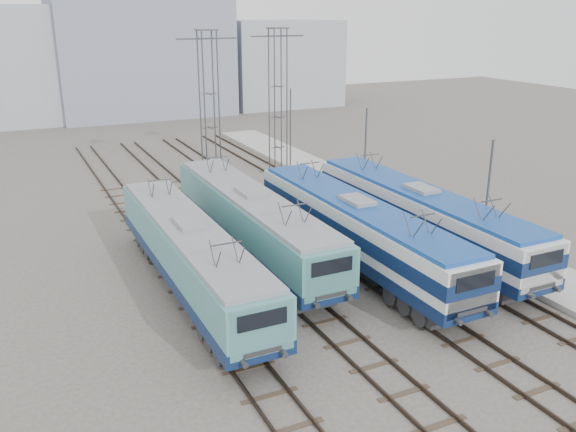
{
  "coord_description": "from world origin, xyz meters",
  "views": [
    {
      "loc": [
        -14.3,
        -21.32,
        13.3
      ],
      "look_at": [
        -0.74,
        7.0,
        2.69
      ],
      "focal_mm": 38.0,
      "sensor_mm": 36.0,
      "label": 1
    }
  ],
  "objects_px": {
    "locomotive_center_right": "(358,228)",
    "mast_front": "(486,204)",
    "mast_rear": "(290,129)",
    "mast_mid": "(365,158)",
    "safety_cone": "(489,258)",
    "locomotive_center_left": "(253,220)",
    "catenary_tower_west": "(209,106)",
    "locomotive_far_left": "(192,253)",
    "locomotive_far_right": "(421,214)",
    "catenary_tower_east": "(278,97)"
  },
  "relations": [
    {
      "from": "locomotive_center_left",
      "to": "safety_cone",
      "type": "xyz_separation_m",
      "value": [
        11.02,
        -6.8,
        -1.73
      ]
    },
    {
      "from": "locomotive_far_right",
      "to": "mast_rear",
      "type": "distance_m",
      "value": 21.09
    },
    {
      "from": "locomotive_center_right",
      "to": "mast_front",
      "type": "xyz_separation_m",
      "value": [
        6.35,
        -2.59,
        1.18
      ]
    },
    {
      "from": "locomotive_far_left",
      "to": "locomotive_center_right",
      "type": "bearing_deg",
      "value": -3.93
    },
    {
      "from": "mast_rear",
      "to": "locomotive_center_right",
      "type": "bearing_deg",
      "value": -106.52
    },
    {
      "from": "locomotive_far_left",
      "to": "mast_front",
      "type": "height_order",
      "value": "mast_front"
    },
    {
      "from": "locomotive_far_left",
      "to": "locomotive_center_right",
      "type": "relative_size",
      "value": 0.97
    },
    {
      "from": "locomotive_far_left",
      "to": "safety_cone",
      "type": "relative_size",
      "value": 36.47
    },
    {
      "from": "catenary_tower_west",
      "to": "mast_mid",
      "type": "bearing_deg",
      "value": -42.93
    },
    {
      "from": "mast_mid",
      "to": "mast_rear",
      "type": "height_order",
      "value": "same"
    },
    {
      "from": "locomotive_center_right",
      "to": "mast_mid",
      "type": "bearing_deg",
      "value": 55.99
    },
    {
      "from": "catenary_tower_east",
      "to": "mast_mid",
      "type": "relative_size",
      "value": 1.71
    },
    {
      "from": "mast_mid",
      "to": "safety_cone",
      "type": "height_order",
      "value": "mast_mid"
    },
    {
      "from": "locomotive_far_right",
      "to": "safety_cone",
      "type": "distance_m",
      "value": 4.37
    },
    {
      "from": "locomotive_far_right",
      "to": "catenary_tower_west",
      "type": "xyz_separation_m",
      "value": [
        -6.75,
        16.97,
        4.33
      ]
    },
    {
      "from": "locomotive_center_left",
      "to": "locomotive_center_right",
      "type": "xyz_separation_m",
      "value": [
        4.5,
        -3.79,
        0.05
      ]
    },
    {
      "from": "locomotive_center_left",
      "to": "mast_mid",
      "type": "height_order",
      "value": "mast_mid"
    },
    {
      "from": "catenary_tower_west",
      "to": "mast_rear",
      "type": "distance_m",
      "value": 9.99
    },
    {
      "from": "catenary_tower_west",
      "to": "mast_rear",
      "type": "xyz_separation_m",
      "value": [
        8.6,
        4.0,
        -3.14
      ]
    },
    {
      "from": "locomotive_far_right",
      "to": "catenary_tower_east",
      "type": "relative_size",
      "value": 1.51
    },
    {
      "from": "safety_cone",
      "to": "mast_front",
      "type": "bearing_deg",
      "value": 112.45
    },
    {
      "from": "locomotive_far_right",
      "to": "mast_rear",
      "type": "bearing_deg",
      "value": 84.96
    },
    {
      "from": "catenary_tower_west",
      "to": "locomotive_far_left",
      "type": "bearing_deg",
      "value": -111.9
    },
    {
      "from": "mast_mid",
      "to": "locomotive_center_right",
      "type": "bearing_deg",
      "value": -124.01
    },
    {
      "from": "mast_front",
      "to": "safety_cone",
      "type": "bearing_deg",
      "value": -67.55
    },
    {
      "from": "locomotive_center_right",
      "to": "mast_mid",
      "type": "relative_size",
      "value": 2.6
    },
    {
      "from": "catenary_tower_west",
      "to": "mast_front",
      "type": "relative_size",
      "value": 1.71
    },
    {
      "from": "locomotive_far_left",
      "to": "safety_cone",
      "type": "distance_m",
      "value": 16.03
    },
    {
      "from": "locomotive_center_right",
      "to": "mast_front",
      "type": "height_order",
      "value": "mast_front"
    },
    {
      "from": "mast_front",
      "to": "safety_cone",
      "type": "distance_m",
      "value": 2.99
    },
    {
      "from": "catenary_tower_east",
      "to": "mast_front",
      "type": "xyz_separation_m",
      "value": [
        2.1,
        -22.0,
        -3.14
      ]
    },
    {
      "from": "safety_cone",
      "to": "locomotive_far_left",
      "type": "bearing_deg",
      "value": 166.84
    },
    {
      "from": "locomotive_center_left",
      "to": "mast_rear",
      "type": "bearing_deg",
      "value": 58.38
    },
    {
      "from": "mast_front",
      "to": "safety_cone",
      "type": "relative_size",
      "value": 14.44
    },
    {
      "from": "locomotive_center_right",
      "to": "safety_cone",
      "type": "relative_size",
      "value": 37.54
    },
    {
      "from": "locomotive_far_left",
      "to": "locomotive_center_left",
      "type": "relative_size",
      "value": 0.97
    },
    {
      "from": "locomotive_far_right",
      "to": "mast_front",
      "type": "bearing_deg",
      "value": -58.58
    },
    {
      "from": "mast_mid",
      "to": "mast_rear",
      "type": "distance_m",
      "value": 12.0
    },
    {
      "from": "locomotive_far_left",
      "to": "locomotive_far_right",
      "type": "distance_m",
      "value": 13.5
    },
    {
      "from": "mast_rear",
      "to": "locomotive_far_right",
      "type": "bearing_deg",
      "value": -95.04
    },
    {
      "from": "locomotive_center_left",
      "to": "catenary_tower_west",
      "type": "distance_m",
      "value": 14.48
    },
    {
      "from": "safety_cone",
      "to": "locomotive_far_right",
      "type": "bearing_deg",
      "value": 120.4
    },
    {
      "from": "mast_mid",
      "to": "safety_cone",
      "type": "relative_size",
      "value": 14.44
    },
    {
      "from": "locomotive_center_right",
      "to": "mast_front",
      "type": "distance_m",
      "value": 6.96
    },
    {
      "from": "locomotive_center_right",
      "to": "catenary_tower_east",
      "type": "bearing_deg",
      "value": 77.65
    },
    {
      "from": "mast_mid",
      "to": "locomotive_far_left",
      "type": "bearing_deg",
      "value": -150.2
    },
    {
      "from": "catenary_tower_west",
      "to": "safety_cone",
      "type": "height_order",
      "value": "catenary_tower_west"
    },
    {
      "from": "locomotive_center_right",
      "to": "catenary_tower_west",
      "type": "distance_m",
      "value": 18.08
    },
    {
      "from": "locomotive_center_left",
      "to": "mast_rear",
      "type": "distance_m",
      "value": 20.73
    },
    {
      "from": "locomotive_far_left",
      "to": "catenary_tower_west",
      "type": "xyz_separation_m",
      "value": [
        6.75,
        16.79,
        4.44
      ]
    }
  ]
}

